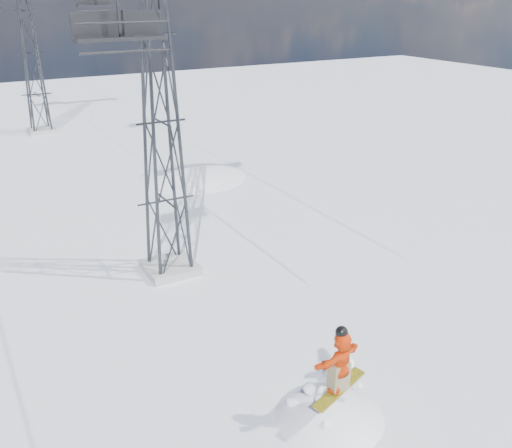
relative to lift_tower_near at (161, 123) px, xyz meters
The scene contains 6 objects.
ground 9.72m from the lift_tower_near, 95.71° to the right, with size 120.00×120.00×0.00m, color white.
snow_terrain 20.81m from the lift_tower_near, 112.81° to the left, with size 39.00×37.00×22.00m.
lift_tower_near is the anchor object (origin of this frame).
lift_tower_far 25.00m from the lift_tower_near, 90.00° to the left, with size 5.20×1.80×11.43m.
lift_chair_near 5.29m from the lift_tower_near, 121.47° to the right, with size 2.19×0.63×2.72m.
lift_chair_mid 15.88m from the lift_tower_near, 81.84° to the left, with size 1.93×0.56×2.39m.
Camera 1 is at (-5.61, -9.75, 9.52)m, focal length 40.00 mm.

